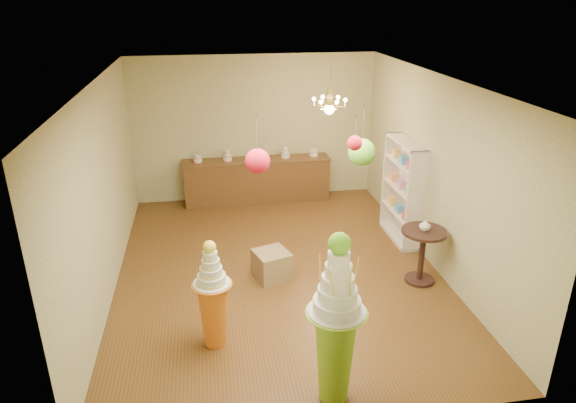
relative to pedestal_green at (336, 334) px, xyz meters
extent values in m
plane|color=#553617|center=(-0.20, 2.84, -0.82)|extent=(6.50, 6.50, 0.00)
plane|color=white|center=(-0.20, 2.84, 2.18)|extent=(6.50, 6.50, 0.00)
cube|color=tan|center=(-0.20, 6.09, 0.68)|extent=(5.00, 0.04, 3.00)
cube|color=tan|center=(-0.20, -0.41, 0.68)|extent=(5.00, 0.04, 3.00)
cube|color=tan|center=(-2.70, 2.84, 0.68)|extent=(0.04, 6.50, 3.00)
cube|color=tan|center=(2.30, 2.84, 0.68)|extent=(0.04, 6.50, 3.00)
cone|color=#86C02A|center=(0.00, 0.00, -0.28)|extent=(0.45, 0.45, 1.09)
cylinder|color=silver|center=(0.00, 0.00, 0.28)|extent=(0.61, 0.61, 0.03)
cylinder|color=silver|center=(0.00, 0.00, 0.36)|extent=(0.50, 0.50, 0.13)
cylinder|color=silver|center=(0.00, 0.00, 0.50)|extent=(0.41, 0.41, 0.13)
cylinder|color=silver|center=(0.00, 0.00, 0.63)|extent=(0.33, 0.33, 0.13)
cylinder|color=silver|center=(0.00, 0.00, 0.77)|extent=(0.27, 0.27, 0.13)
cylinder|color=silver|center=(0.00, 0.00, 0.90)|extent=(0.23, 0.23, 0.13)
sphere|color=#5BAB24|center=(0.00, 0.00, 1.06)|extent=(0.22, 0.22, 0.22)
cone|color=orange|center=(-1.25, 1.14, -0.39)|extent=(0.47, 0.47, 0.86)
cylinder|color=silver|center=(-1.25, 1.14, 0.05)|extent=(0.57, 0.57, 0.03)
cylinder|color=silver|center=(-1.25, 1.14, 0.12)|extent=(0.43, 0.43, 0.10)
cylinder|color=silver|center=(-1.25, 1.14, 0.22)|extent=(0.34, 0.34, 0.10)
cylinder|color=silver|center=(-1.25, 1.14, 0.33)|extent=(0.27, 0.27, 0.10)
cylinder|color=silver|center=(-1.25, 1.14, 0.43)|extent=(0.22, 0.22, 0.10)
sphere|color=yellow|center=(-1.25, 1.14, 0.55)|extent=(0.15, 0.15, 0.15)
cube|color=olive|center=(-0.33, 2.62, -0.60)|extent=(0.62, 0.62, 0.45)
cube|color=#54371A|center=(-0.20, 5.81, -0.37)|extent=(3.00, 0.50, 0.90)
cube|color=#54371A|center=(-0.20, 5.81, 0.08)|extent=(3.04, 0.54, 0.03)
cylinder|color=silver|center=(-1.40, 5.81, 0.18)|extent=(0.18, 0.18, 0.16)
cylinder|color=silver|center=(-0.80, 5.81, 0.22)|extent=(0.18, 0.18, 0.24)
cylinder|color=silver|center=(-0.20, 5.81, 0.18)|extent=(0.18, 0.18, 0.16)
cylinder|color=silver|center=(0.40, 5.81, 0.22)|extent=(0.18, 0.18, 0.24)
cylinder|color=silver|center=(1.00, 5.81, 0.18)|extent=(0.18, 0.18, 0.16)
cube|color=beige|center=(2.28, 3.64, 0.08)|extent=(0.04, 1.20, 1.80)
cube|color=beige|center=(2.12, 3.64, -0.32)|extent=(0.30, 1.14, 0.03)
cube|color=beige|center=(2.12, 3.64, 0.13)|extent=(0.30, 1.14, 0.03)
cube|color=beige|center=(2.12, 3.64, 0.58)|extent=(0.30, 1.14, 0.03)
cylinder|color=black|center=(1.90, 2.15, -0.80)|extent=(0.57, 0.57, 0.04)
cylinder|color=black|center=(1.90, 2.15, -0.40)|extent=(0.11, 0.11, 0.84)
cylinder|color=black|center=(1.90, 2.15, 0.02)|extent=(0.85, 0.85, 0.04)
imported|color=beige|center=(1.90, 2.15, 0.13)|extent=(0.21, 0.21, 0.17)
cylinder|color=#3D322C|center=(-0.69, 0.84, 1.92)|extent=(0.01, 0.01, 0.51)
sphere|color=red|center=(-0.69, 0.84, 1.66)|extent=(0.27, 0.27, 0.27)
cylinder|color=#3D322C|center=(0.54, 1.15, 1.89)|extent=(0.01, 0.01, 0.57)
sphere|color=#5BAB24|center=(0.54, 1.15, 1.61)|extent=(0.32, 0.32, 0.32)
cylinder|color=#3D322C|center=(0.30, 0.64, 2.02)|extent=(0.01, 0.01, 0.31)
sphere|color=red|center=(0.30, 0.64, 1.87)|extent=(0.16, 0.16, 0.16)
cylinder|color=#E2CE4F|center=(0.93, 4.27, 1.93)|extent=(0.02, 0.02, 0.50)
cylinder|color=#E2CE4F|center=(0.93, 4.27, 1.63)|extent=(0.10, 0.10, 0.30)
sphere|color=#FFE98C|center=(0.93, 4.27, 1.43)|extent=(0.18, 0.18, 0.18)
camera|label=1|loc=(-1.22, -4.28, 3.32)|focal=32.00mm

